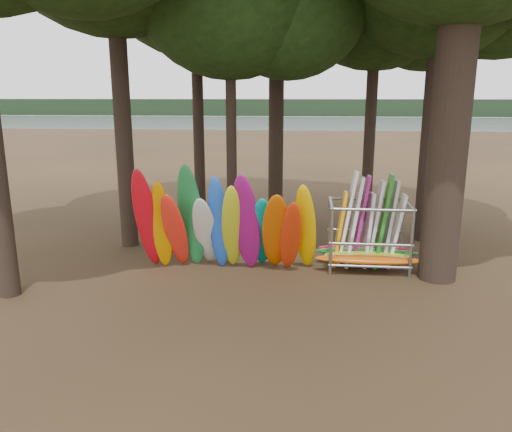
# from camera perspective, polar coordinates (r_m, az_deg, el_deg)

# --- Properties ---
(ground) EXTENTS (120.00, 120.00, 0.00)m
(ground) POSITION_cam_1_polar(r_m,az_deg,el_deg) (14.16, 2.03, -7.01)
(ground) COLOR #47331E
(ground) RESTS_ON ground
(lake) EXTENTS (160.00, 160.00, 0.00)m
(lake) POSITION_cam_1_polar(r_m,az_deg,el_deg) (73.40, 5.20, 9.72)
(lake) COLOR gray
(lake) RESTS_ON ground
(far_shore) EXTENTS (160.00, 4.00, 4.00)m
(far_shore) POSITION_cam_1_polar(r_m,az_deg,el_deg) (123.26, 5.53, 12.23)
(far_shore) COLOR black
(far_shore) RESTS_ON ground
(kayak_row) EXTENTS (5.31, 2.19, 3.28)m
(kayak_row) POSITION_cam_1_polar(r_m,az_deg,el_deg) (14.20, -3.38, -1.25)
(kayak_row) COLOR red
(kayak_row) RESTS_ON ground
(storage_rack) EXTENTS (3.10, 1.55, 2.90)m
(storage_rack) POSITION_cam_1_polar(r_m,az_deg,el_deg) (15.01, 12.66, -2.36)
(storage_rack) COLOR gray
(storage_rack) RESTS_ON ground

